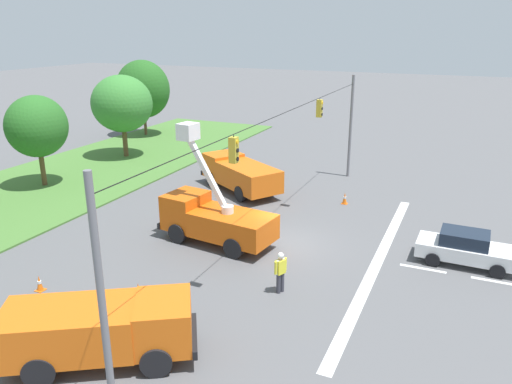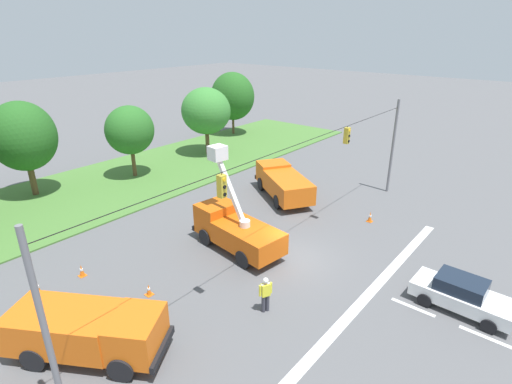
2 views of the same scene
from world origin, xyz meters
name	(u,v)px [view 1 (image 1 of 2)]	position (x,y,z in m)	size (l,w,h in m)	color
ground_plane	(284,244)	(0.00, 0.00, 0.00)	(200.00, 200.00, 0.00)	#565659
grass_verge	(20,196)	(0.00, 18.00, 0.05)	(56.00, 12.00, 0.10)	#477533
lane_markings	(411,266)	(0.00, -6.14, 0.00)	(17.60, 15.25, 0.01)	silver
signal_gantry	(285,162)	(-0.04, 0.00, 4.25)	(26.20, 0.33, 7.20)	slate
tree_east	(37,126)	(2.29, 18.24, 4.10)	(4.10, 3.79, 6.14)	brown
tree_far_east	(122,104)	(11.01, 18.20, 4.42)	(4.75, 4.94, 6.71)	brown
tree_east_end	(143,89)	(18.88, 21.88, 4.55)	(4.86, 5.31, 7.33)	brown
utility_truck_bucket_lift	(214,217)	(-1.20, 3.31, 1.33)	(2.97, 6.13, 5.90)	#D6560F
utility_truck_support_near	(240,173)	(6.77, 5.69, 1.20)	(5.54, 6.78, 2.09)	orange
utility_truck_support_far	(100,328)	(-10.93, 2.16, 1.19)	(5.07, 6.34, 2.01)	orange
sedan_white	(466,248)	(1.26, -8.31, 0.79)	(2.00, 4.34, 1.56)	white
road_worker	(280,270)	(-4.53, -1.54, 1.00)	(0.60, 0.39, 1.77)	#383842
traffic_cone_foreground_right	(345,198)	(7.05, -1.28, 0.35)	(0.36, 0.36, 0.72)	orange
traffic_cone_mid_left	(138,290)	(-7.17, 3.52, 0.29)	(0.36, 0.36, 0.60)	orange
traffic_cone_mid_right	(39,283)	(-8.40, 7.52, 0.32)	(0.36, 0.36, 0.67)	orange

